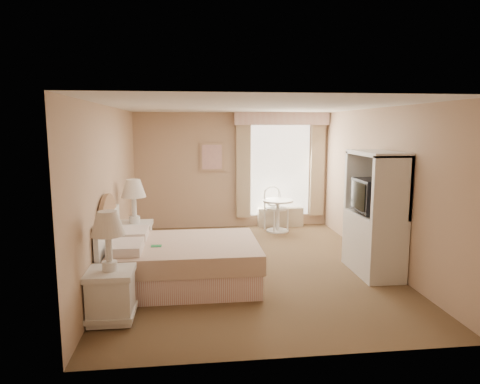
{
  "coord_description": "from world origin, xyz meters",
  "views": [
    {
      "loc": [
        -0.93,
        -6.49,
        2.21
      ],
      "look_at": [
        -0.13,
        0.3,
        1.15
      ],
      "focal_mm": 32.0,
      "sensor_mm": 36.0,
      "label": 1
    }
  ],
  "objects": [
    {
      "name": "room",
      "position": [
        0.0,
        0.0,
        1.25
      ],
      "size": [
        4.21,
        5.51,
        2.51
      ],
      "color": "brown",
      "rests_on": "ground"
    },
    {
      "name": "window",
      "position": [
        1.05,
        2.65,
        1.34
      ],
      "size": [
        2.05,
        0.22,
        2.51
      ],
      "color": "white",
      "rests_on": "room"
    },
    {
      "name": "framed_art",
      "position": [
        -0.45,
        2.71,
        1.55
      ],
      "size": [
        0.52,
        0.04,
        0.62
      ],
      "color": "tan",
      "rests_on": "room"
    },
    {
      "name": "bed",
      "position": [
        -1.12,
        -0.64,
        0.34
      ],
      "size": [
        2.09,
        1.58,
        1.4
      ],
      "color": "tan",
      "rests_on": "room"
    },
    {
      "name": "nightstand_near",
      "position": [
        -1.84,
        -1.75,
        0.48
      ],
      "size": [
        0.52,
        0.52,
        1.26
      ],
      "color": "silver",
      "rests_on": "room"
    },
    {
      "name": "nightstand_far",
      "position": [
        -1.84,
        0.49,
        0.5
      ],
      "size": [
        0.55,
        0.55,
        1.34
      ],
      "color": "silver",
      "rests_on": "room"
    },
    {
      "name": "round_table",
      "position": [
        0.9,
        2.19,
        0.45
      ],
      "size": [
        0.64,
        0.64,
        0.68
      ],
      "color": "silver",
      "rests_on": "room"
    },
    {
      "name": "cafe_chair",
      "position": [
        0.86,
        2.32,
        0.55
      ],
      "size": [
        0.6,
        0.6,
        0.95
      ],
      "rotation": [
        0.0,
        0.0,
        0.41
      ],
      "color": "silver",
      "rests_on": "room"
    },
    {
      "name": "armoire",
      "position": [
        1.81,
        -0.51,
        0.77
      ],
      "size": [
        0.56,
        1.11,
        1.85
      ],
      "color": "silver",
      "rests_on": "room"
    }
  ]
}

